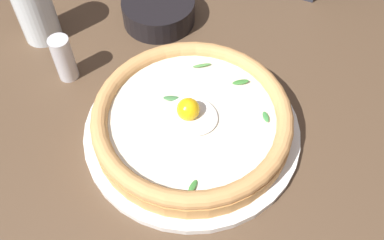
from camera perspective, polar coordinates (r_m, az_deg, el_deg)
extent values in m
cube|color=brown|center=(0.66, 2.55, -2.15)|extent=(2.40, 2.40, 0.03)
cylinder|color=white|center=(0.64, 0.00, -1.36)|extent=(0.31, 0.31, 0.01)
cylinder|color=tan|center=(0.63, 0.00, -0.41)|extent=(0.28, 0.28, 0.02)
torus|color=tan|center=(0.61, 0.00, 0.60)|extent=(0.28, 0.28, 0.02)
cylinder|color=#EFE4CA|center=(0.62, 0.00, 0.37)|extent=(0.24, 0.24, 0.00)
ellipsoid|color=white|center=(0.61, 0.00, 0.65)|extent=(0.08, 0.07, 0.01)
sphere|color=yellow|center=(0.60, -0.50, 1.41)|extent=(0.03, 0.03, 0.03)
ellipsoid|color=#438E3C|center=(0.55, 0.11, -8.64)|extent=(0.01, 0.03, 0.01)
ellipsoid|color=#33702C|center=(0.65, 6.37, 4.93)|extent=(0.02, 0.02, 0.01)
ellipsoid|color=#529146|center=(0.67, 1.30, 7.14)|extent=(0.02, 0.03, 0.01)
ellipsoid|color=#3E8C42|center=(0.62, 9.58, 0.43)|extent=(0.02, 0.02, 0.01)
ellipsoid|color=#468349|center=(0.63, -2.65, 2.86)|extent=(0.03, 0.02, 0.01)
cylinder|color=black|center=(0.80, -4.37, 14.03)|extent=(0.13, 0.13, 0.04)
cylinder|color=silver|center=(0.79, -19.82, 13.52)|extent=(0.06, 0.06, 0.12)
cylinder|color=#AC2C35|center=(0.81, -19.07, 11.51)|extent=(0.06, 0.06, 0.04)
cylinder|color=silver|center=(0.72, -16.36, 7.70)|extent=(0.03, 0.03, 0.08)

